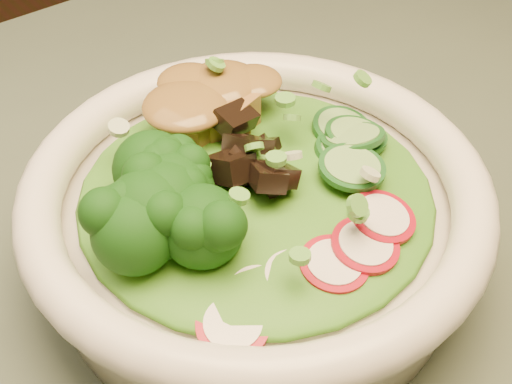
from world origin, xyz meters
TOP-DOWN VIEW (x-y plane):
  - dining_table at (0.00, 0.00)m, footprint 1.20×0.80m
  - salad_bowl at (0.04, -0.02)m, footprint 0.30×0.30m
  - lettuce_bed at (0.04, -0.02)m, footprint 0.23×0.23m
  - broccoli_florets at (-0.03, -0.01)m, footprint 0.10×0.09m
  - radish_slices at (0.03, -0.09)m, footprint 0.13×0.06m
  - cucumber_slices at (0.11, -0.03)m, footprint 0.09×0.09m
  - mushroom_heap at (0.04, -0.00)m, footprint 0.09×0.09m
  - tofu_cubes at (0.05, 0.05)m, footprint 0.11×0.08m
  - peanut_sauce at (0.05, 0.05)m, footprint 0.08×0.06m
  - scallion_garnish at (0.04, -0.02)m, footprint 0.21×0.21m

SIDE VIEW (x-z plane):
  - dining_table at x=0.00m, z-range 0.26..1.01m
  - salad_bowl at x=0.04m, z-range 0.75..0.83m
  - lettuce_bed at x=0.04m, z-range 0.80..0.83m
  - radish_slices at x=0.03m, z-range 0.81..0.83m
  - cucumber_slices at x=0.11m, z-range 0.81..0.85m
  - tofu_cubes at x=0.05m, z-range 0.81..0.85m
  - mushroom_heap at x=0.04m, z-range 0.81..0.85m
  - broccoli_florets at x=-0.03m, z-range 0.81..0.86m
  - scallion_garnish at x=0.04m, z-range 0.83..0.86m
  - peanut_sauce at x=0.05m, z-range 0.83..0.85m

